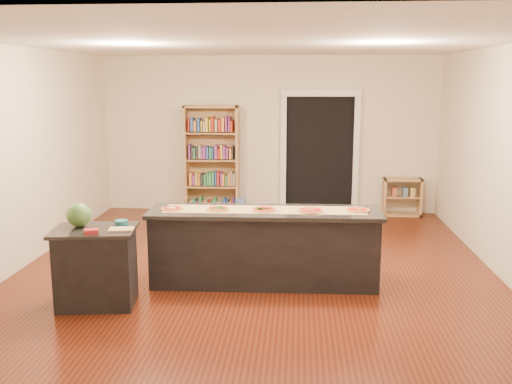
# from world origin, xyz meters

# --- Properties ---
(room) EXTENTS (6.00, 7.00, 2.80)m
(room) POSITION_xyz_m (0.00, 0.00, 1.40)
(room) COLOR beige
(room) RESTS_ON ground
(doorway) EXTENTS (1.40, 0.09, 2.21)m
(doorway) POSITION_xyz_m (0.90, 3.46, 1.20)
(doorway) COLOR black
(doorway) RESTS_ON room
(kitchen_island) EXTENTS (2.70, 0.73, 0.89)m
(kitchen_island) POSITION_xyz_m (0.14, -0.33, 0.45)
(kitchen_island) COLOR black
(kitchen_island) RESTS_ON ground
(side_counter) EXTENTS (0.85, 0.63, 0.85)m
(side_counter) POSITION_xyz_m (-1.61, -1.12, 0.43)
(side_counter) COLOR black
(side_counter) RESTS_ON ground
(bookshelf) EXTENTS (0.97, 0.34, 1.93)m
(bookshelf) POSITION_xyz_m (-1.02, 3.28, 0.97)
(bookshelf) COLOR tan
(bookshelf) RESTS_ON ground
(low_shelf) EXTENTS (0.67, 0.29, 0.67)m
(low_shelf) POSITION_xyz_m (2.37, 3.31, 0.33)
(low_shelf) COLOR tan
(low_shelf) RESTS_ON ground
(waste_bin) EXTENTS (0.21, 0.21, 0.30)m
(waste_bin) POSITION_xyz_m (-0.50, 3.12, 0.15)
(waste_bin) COLOR #5578BE
(waste_bin) RESTS_ON ground
(kraft_paper) EXTENTS (2.35, 0.48, 0.00)m
(kraft_paper) POSITION_xyz_m (0.14, -0.31, 0.89)
(kraft_paper) COLOR #9E8251
(kraft_paper) RESTS_ON kitchen_island
(watermelon) EXTENTS (0.26, 0.26, 0.26)m
(watermelon) POSITION_xyz_m (-1.79, -1.06, 0.98)
(watermelon) COLOR #144214
(watermelon) RESTS_ON side_counter
(cutting_board) EXTENTS (0.27, 0.20, 0.02)m
(cutting_board) POSITION_xyz_m (-1.31, -1.16, 0.85)
(cutting_board) COLOR tan
(cutting_board) RESTS_ON side_counter
(package_red) EXTENTS (0.17, 0.15, 0.05)m
(package_red) POSITION_xyz_m (-1.56, -1.33, 0.87)
(package_red) COLOR maroon
(package_red) RESTS_ON side_counter
(package_teal) EXTENTS (0.14, 0.14, 0.05)m
(package_teal) POSITION_xyz_m (-1.37, -0.95, 0.87)
(package_teal) COLOR #195966
(package_teal) RESTS_ON side_counter
(pizza_a) EXTENTS (0.26, 0.26, 0.02)m
(pizza_a) POSITION_xyz_m (-0.94, -0.38, 0.90)
(pizza_a) COLOR #B37D44
(pizza_a) RESTS_ON kitchen_island
(pizza_b) EXTENTS (0.29, 0.29, 0.02)m
(pizza_b) POSITION_xyz_m (-0.40, -0.35, 0.90)
(pizza_b) COLOR #B37D44
(pizza_b) RESTS_ON kitchen_island
(pizza_c) EXTENTS (0.31, 0.31, 0.02)m
(pizza_c) POSITION_xyz_m (0.14, -0.35, 0.90)
(pizza_c) COLOR #B37D44
(pizza_c) RESTS_ON kitchen_island
(pizza_d) EXTENTS (0.29, 0.29, 0.02)m
(pizza_d) POSITION_xyz_m (0.68, -0.35, 0.90)
(pizza_d) COLOR #B37D44
(pizza_d) RESTS_ON kitchen_island
(pizza_e) EXTENTS (0.27, 0.27, 0.02)m
(pizza_e) POSITION_xyz_m (1.21, -0.29, 0.90)
(pizza_e) COLOR #B37D44
(pizza_e) RESTS_ON kitchen_island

